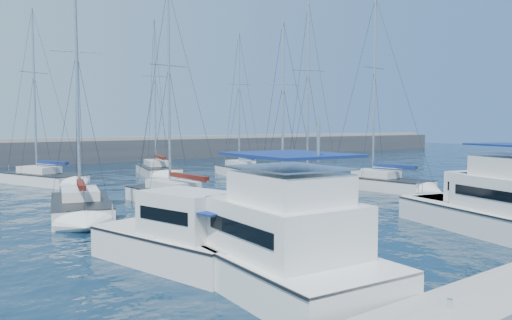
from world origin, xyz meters
TOP-DOWN VIEW (x-y plane):
  - ground at (0.00, 0.00)m, footprint 220.00×220.00m
  - breakwater at (0.00, 52.00)m, footprint 160.00×6.00m
  - dock_cleat_near_port at (-8.00, -11.00)m, footprint 0.16×0.16m
  - motor_yacht_port_outer at (-10.58, -1.65)m, footprint 3.92×7.07m
  - motor_yacht_port_inner at (-9.04, -5.33)m, footprint 4.87×10.08m
  - motor_yacht_stbd_inner at (4.16, -5.86)m, footprint 5.85×9.76m
  - motor_yacht_stbd_outer at (4.65, -4.45)m, footprint 3.65×6.29m
  - sailboat_mid_a at (-10.13, 10.43)m, footprint 4.98×8.15m
  - sailboat_mid_b at (-3.82, 10.85)m, footprint 3.47×8.95m
  - sailboat_mid_c at (2.74, 7.56)m, footprint 4.49×7.53m
  - sailboat_mid_d at (8.03, 10.76)m, footprint 5.36×8.27m
  - sailboat_mid_e at (12.81, 7.78)m, footprint 3.55×8.22m
  - sailboat_back_a at (-7.73, 27.96)m, footprint 5.81×9.27m
  - sailboat_back_b at (3.75, 29.03)m, footprint 5.51×9.66m
  - sailboat_back_c at (10.32, 23.27)m, footprint 4.42×7.96m

SIDE VIEW (x-z plane):
  - ground at x=0.00m, z-range 0.00..0.00m
  - sailboat_mid_c at x=2.74m, z-range -5.76..6.78m
  - sailboat_mid_b at x=-3.82m, z-range -6.69..7.71m
  - sailboat_back_a at x=-7.73m, z-range -7.26..8.31m
  - sailboat_back_b at x=3.75m, z-range -7.66..8.72m
  - sailboat_mid_d at x=8.03m, z-range -7.05..8.11m
  - sailboat_mid_a at x=-10.13m, z-range -6.90..7.96m
  - sailboat_back_c at x=10.32m, z-range -6.91..7.97m
  - sailboat_mid_e at x=12.81m, z-range -7.26..8.33m
  - dock_cleat_near_port at x=-8.00m, z-range 0.60..0.85m
  - motor_yacht_stbd_outer at x=4.65m, z-range -0.66..2.54m
  - motor_yacht_port_outer at x=-10.58m, z-range -0.66..2.54m
  - breakwater at x=0.00m, z-range -1.17..3.28m
  - motor_yacht_port_inner at x=-9.04m, z-range -1.21..3.48m
  - motor_yacht_stbd_inner at x=4.16m, z-range -1.21..3.48m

